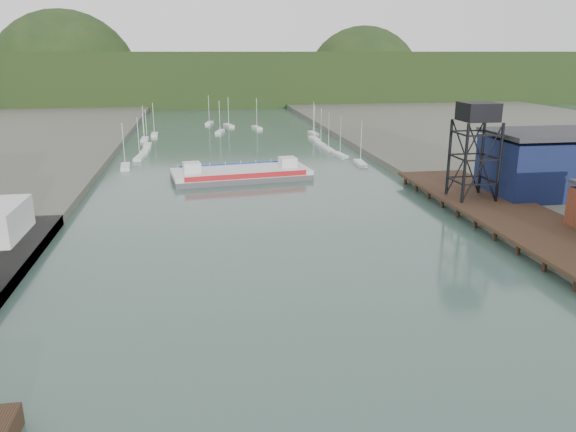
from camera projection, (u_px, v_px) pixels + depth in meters
name	position (u px, v px, depth m)	size (l,w,h in m)	color
east_pier	(523.00, 220.00, 83.94)	(14.00, 70.00, 2.45)	black
lift_tower	(478.00, 118.00, 92.07)	(6.50, 6.50, 16.00)	black
blue_shed	(547.00, 164.00, 98.67)	(20.50, 14.50, 11.30)	black
marina_sailboats	(234.00, 141.00, 167.28)	(57.71, 92.65, 0.90)	silver
distant_hills	(207.00, 80.00, 318.11)	(500.00, 120.00, 80.00)	black
chain_ferry	(241.00, 174.00, 119.23)	(30.02, 15.22, 4.14)	#4D4D4F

